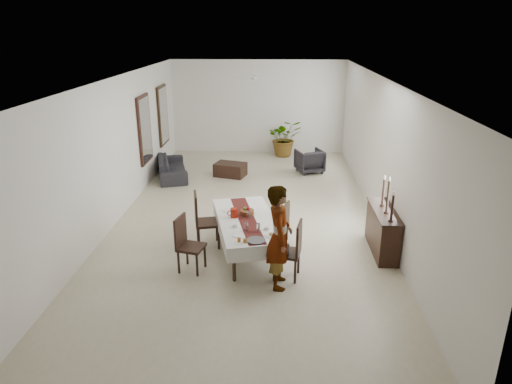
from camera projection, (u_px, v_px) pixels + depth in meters
The scene contains 86 objects.
floor at pixel (248, 217), 10.82m from camera, with size 6.00×12.00×0.00m, color beige.
ceiling at pixel (247, 79), 9.73m from camera, with size 6.00×12.00×0.02m, color white.
wall_back at pixel (258, 107), 15.91m from camera, with size 6.00×0.02×3.20m, color white.
wall_front at pixel (210, 304), 4.64m from camera, with size 6.00×0.02×3.20m, color white.
wall_left at pixel (116, 150), 10.40m from camera, with size 0.02×12.00×3.20m, color white.
wall_right at pixel (382, 153), 10.15m from camera, with size 0.02×12.00×3.20m, color white.
dining_table_top at pixel (247, 221), 8.93m from camera, with size 0.93×2.23×0.05m, color black.
table_leg_fl at pixel (234, 264), 7.99m from camera, with size 0.07×0.07×0.65m, color black.
table_leg_fr at pixel (279, 260), 8.14m from camera, with size 0.07×0.07×0.65m, color black.
table_leg_bl at pixel (220, 218), 9.95m from camera, with size 0.07×0.07×0.65m, color black.
table_leg_br at pixel (257, 215), 10.10m from camera, with size 0.07×0.07×0.65m, color black.
tablecloth_top at pixel (247, 219), 8.92m from camera, with size 1.10×2.40×0.01m, color silver.
tablecloth_drape_left at pixel (219, 228), 8.87m from camera, with size 0.01×2.40×0.28m, color white.
tablecloth_drape_right at pixel (274, 223), 9.06m from camera, with size 0.01×2.40×0.28m, color white.
tablecloth_drape_near at pixel (258, 254), 7.86m from camera, with size 1.10×0.01×0.28m, color silver.
tablecloth_drape_far at pixel (238, 204), 10.07m from camera, with size 1.10×0.01×0.28m, color white.
table_runner at pixel (247, 219), 8.91m from camera, with size 0.33×2.33×0.00m, color maroon.
red_pitcher at pixel (234, 213), 8.97m from camera, with size 0.14×0.14×0.19m, color maroon.
pitcher_handle at pixel (230, 213), 8.96m from camera, with size 0.11×0.11×0.02m, color maroon.
wine_glass_near at pixel (258, 228), 8.35m from camera, with size 0.07×0.07×0.16m, color silver.
wine_glass_mid at pixel (246, 226), 8.40m from camera, with size 0.07×0.07×0.16m, color silver.
wine_glass_far at pixel (249, 214), 8.94m from camera, with size 0.07×0.07×0.16m, color silver.
teacup_right at pixel (267, 228), 8.44m from camera, with size 0.08×0.08×0.06m, color silver.
saucer_right at pixel (267, 229), 8.45m from camera, with size 0.14×0.14×0.01m, color white.
teacup_left at pixel (235, 226), 8.56m from camera, with size 0.08×0.08×0.06m, color silver.
saucer_left at pixel (235, 227), 8.56m from camera, with size 0.14×0.14×0.01m, color silver.
plate_near_right at pixel (271, 236), 8.19m from camera, with size 0.22×0.22×0.01m, color white.
bread_near_right at pixel (271, 234), 8.18m from camera, with size 0.08×0.08×0.08m, color tan.
plate_near_left at pixel (238, 235), 8.22m from camera, with size 0.22×0.22×0.01m, color white.
plate_far_left at pixel (228, 210), 9.33m from camera, with size 0.22×0.22×0.01m, color white.
serving_tray at pixel (256, 240), 8.01m from camera, with size 0.33×0.33×0.02m, color #3F4044.
jam_jar_a at pixel (245, 241), 7.94m from camera, with size 0.06×0.06×0.07m, color #8D5814.
jam_jar_b at pixel (239, 240), 7.97m from camera, with size 0.06×0.06×0.07m, color #8F5014.
fruit_basket at pixel (247, 212), 9.12m from camera, with size 0.28×0.28×0.09m, color brown.
fruit_red at pixel (248, 209), 9.12m from camera, with size 0.08×0.08×0.08m, color #A11020.
fruit_green at pixel (245, 209), 9.12m from camera, with size 0.07×0.07×0.07m, color #577723.
chair_right_near_seat at pixel (287, 253), 8.08m from camera, with size 0.46×0.46×0.05m, color black.
chair_right_near_leg_fl at pixel (295, 272), 7.95m from camera, with size 0.05×0.05×0.45m, color black.
chair_right_near_leg_fr at pixel (298, 262), 8.29m from camera, with size 0.05×0.05×0.45m, color black.
chair_right_near_leg_bl at pixel (274, 269), 8.03m from camera, with size 0.05×0.05×0.45m, color black.
chair_right_near_leg_br at pixel (278, 259), 8.37m from camera, with size 0.05×0.05×0.45m, color black.
chair_right_near_back at pixel (299, 238), 7.92m from camera, with size 0.46×0.04×0.58m, color black.
chair_right_far_seat at pixel (278, 226), 9.33m from camera, with size 0.39×0.39×0.04m, color black.
chair_right_far_leg_fl at pixel (282, 240), 9.21m from camera, with size 0.04×0.04×0.39m, color black.
chair_right_far_leg_fr at pixel (287, 233), 9.50m from camera, with size 0.04×0.04×0.39m, color black.
chair_right_far_leg_bl at pixel (267, 237), 9.32m from camera, with size 0.04×0.04×0.39m, color black.
chair_right_far_leg_br at pixel (272, 231), 9.60m from camera, with size 0.04×0.04×0.39m, color black.
chair_right_far_back at pixel (286, 215), 9.18m from camera, with size 0.39×0.04×0.50m, color black.
chair_left_near_seat at pixel (191, 247), 8.31m from camera, with size 0.44×0.44×0.05m, color black.
chair_left_near_leg_fl at pixel (187, 254), 8.61m from camera, with size 0.04×0.04×0.44m, color black.
chair_left_near_leg_fr at pixel (179, 262), 8.28m from camera, with size 0.04×0.04×0.44m, color black.
chair_left_near_leg_bl at pixel (205, 256), 8.51m from camera, with size 0.04×0.04×0.44m, color black.
chair_left_near_leg_br at pixel (197, 265), 8.18m from camera, with size 0.04×0.04×0.44m, color black.
chair_left_near_back at pixel (180, 231), 8.26m from camera, with size 0.44×0.04×0.57m, color black.
chair_left_far_seat at pixel (208, 223), 9.24m from camera, with size 0.49×0.49×0.06m, color black.
chair_left_far_leg_fl at pixel (198, 231), 9.48m from camera, with size 0.05×0.05×0.48m, color black.
chair_left_far_leg_fr at pixel (199, 240), 9.11m from camera, with size 0.05×0.05×0.48m, color black.
chair_left_far_leg_bl at pixel (217, 230), 9.55m from camera, with size 0.05×0.05×0.48m, color black.
chair_left_far_leg_br at pixel (219, 238), 9.18m from camera, with size 0.05×0.05×0.48m, color black.
chair_left_far_back at pixel (196, 208), 9.09m from camera, with size 0.49×0.04×0.62m, color black.
woman at pixel (279, 237), 7.67m from camera, with size 0.67×0.44×1.84m, color #93949B.
sideboard_body at pixel (382, 231), 9.04m from camera, with size 0.38×1.43×0.86m, color black.
sideboard_top at pixel (384, 211), 8.89m from camera, with size 0.42×1.48×0.03m, color black.
candlestick_near_base at pixel (391, 220), 8.38m from camera, with size 0.10×0.10×0.03m, color black.
candlestick_near_shaft at pixel (392, 208), 8.30m from camera, with size 0.05×0.05×0.48m, color black.
candlestick_near_candle at pixel (394, 193), 8.20m from camera, with size 0.03×0.03×0.08m, color beige.
candlestick_mid_base at pixel (386, 212), 8.74m from camera, with size 0.10×0.10×0.03m, color black.
candlestick_mid_shaft at pixel (388, 197), 8.63m from camera, with size 0.05×0.05×0.62m, color black.
candlestick_mid_candle at pixel (390, 179), 8.51m from camera, with size 0.03×0.03×0.08m, color silver.
candlestick_far_base at pixel (382, 205), 9.10m from camera, with size 0.10×0.10×0.03m, color black.
candlestick_far_shaft at pixel (383, 192), 9.00m from camera, with size 0.05×0.05×0.52m, color black.
candlestick_far_candle at pixel (385, 178), 8.90m from camera, with size 0.03×0.03×0.08m, color beige.
sofa at pixel (172, 167), 13.62m from camera, with size 1.98×0.77×0.58m, color #27252A.
armchair at pixel (309, 161), 14.03m from camera, with size 0.76×0.78×0.71m, color #29272C.
coffee_table at pixel (230, 170), 13.70m from camera, with size 0.89×0.59×0.40m, color black.
potted_plant at pixel (285, 138), 15.71m from camera, with size 1.15×0.99×1.27m, color #244F1F.
mirror_frame_near at pixel (145, 129), 12.47m from camera, with size 0.06×1.05×1.85m, color black.
mirror_glass_near at pixel (146, 129), 12.46m from camera, with size 0.01×0.90×1.70m, color silver.
mirror_frame_far at pixel (163, 115), 14.44m from camera, with size 0.06×1.05×1.85m, color black.
mirror_glass_far at pixel (164, 115), 14.44m from camera, with size 0.01×0.90×1.70m, color silver.
fan_rod at pixel (254, 71), 12.58m from camera, with size 0.04×0.04×0.20m, color white.
fan_hub at pixel (254, 78), 12.64m from camera, with size 0.16×0.16×0.08m, color white.
fan_blade_n at pixel (255, 77), 12.97m from camera, with size 0.10×0.55×0.01m, color silver.
fan_blade_s at pixel (253, 79), 12.32m from camera, with size 0.10×0.55×0.01m, color silver.
fan_blade_e at pixel (266, 78), 12.63m from camera, with size 0.55×0.10×0.01m, color white.
fan_blade_w at pixel (241, 78), 12.66m from camera, with size 0.55×0.10×0.01m, color silver.
Camera 1 is at (0.65, -9.95, 4.26)m, focal length 32.00 mm.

